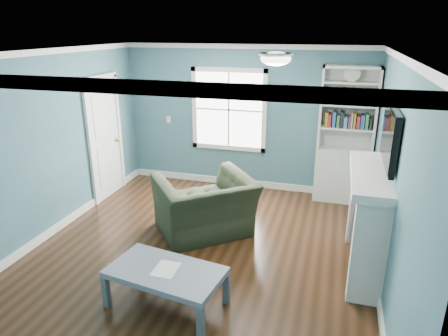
# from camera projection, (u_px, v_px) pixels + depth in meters

# --- Properties ---
(floor) EXTENTS (5.00, 5.00, 0.00)m
(floor) POSITION_uv_depth(u_px,v_px,m) (201.00, 251.00, 5.41)
(floor) COLOR black
(floor) RESTS_ON ground
(room_walls) EXTENTS (5.00, 5.00, 5.00)m
(room_walls) POSITION_uv_depth(u_px,v_px,m) (198.00, 139.00, 4.88)
(room_walls) COLOR #37626E
(room_walls) RESTS_ON ground
(trim) EXTENTS (4.50, 5.00, 2.60)m
(trim) POSITION_uv_depth(u_px,v_px,m) (199.00, 165.00, 5.00)
(trim) COLOR white
(trim) RESTS_ON ground
(window) EXTENTS (1.40, 0.06, 1.50)m
(window) POSITION_uv_depth(u_px,v_px,m) (229.00, 110.00, 7.25)
(window) COLOR white
(window) RESTS_ON room_walls
(bookshelf) EXTENTS (0.90, 0.35, 2.31)m
(bookshelf) POSITION_uv_depth(u_px,v_px,m) (344.00, 150.00, 6.72)
(bookshelf) COLOR silver
(bookshelf) RESTS_ON ground
(fireplace) EXTENTS (0.44, 1.58, 1.30)m
(fireplace) POSITION_uv_depth(u_px,v_px,m) (367.00, 222.00, 4.83)
(fireplace) COLOR black
(fireplace) RESTS_ON ground
(tv) EXTENTS (0.06, 1.10, 0.65)m
(tv) POSITION_uv_depth(u_px,v_px,m) (390.00, 136.00, 4.44)
(tv) COLOR black
(tv) RESTS_ON fireplace
(door) EXTENTS (0.12, 0.98, 2.17)m
(door) POSITION_uv_depth(u_px,v_px,m) (105.00, 137.00, 6.90)
(door) COLOR silver
(door) RESTS_ON ground
(ceiling_fixture) EXTENTS (0.38, 0.38, 0.15)m
(ceiling_fixture) POSITION_uv_depth(u_px,v_px,m) (276.00, 58.00, 4.41)
(ceiling_fixture) COLOR white
(ceiling_fixture) RESTS_ON room_walls
(light_switch) EXTENTS (0.08, 0.01, 0.12)m
(light_switch) POSITION_uv_depth(u_px,v_px,m) (169.00, 119.00, 7.65)
(light_switch) COLOR white
(light_switch) RESTS_ON room_walls
(recliner) EXTENTS (1.55, 1.49, 1.14)m
(recliner) POSITION_uv_depth(u_px,v_px,m) (204.00, 197.00, 5.73)
(recliner) COLOR black
(recliner) RESTS_ON ground
(coffee_table) EXTENTS (1.30, 0.84, 0.44)m
(coffee_table) POSITION_uv_depth(u_px,v_px,m) (166.00, 274.00, 4.25)
(coffee_table) COLOR #4E535D
(coffee_table) RESTS_ON ground
(paper_sheet) EXTENTS (0.25, 0.31, 0.00)m
(paper_sheet) POSITION_uv_depth(u_px,v_px,m) (166.00, 269.00, 4.23)
(paper_sheet) COLOR white
(paper_sheet) RESTS_ON coffee_table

